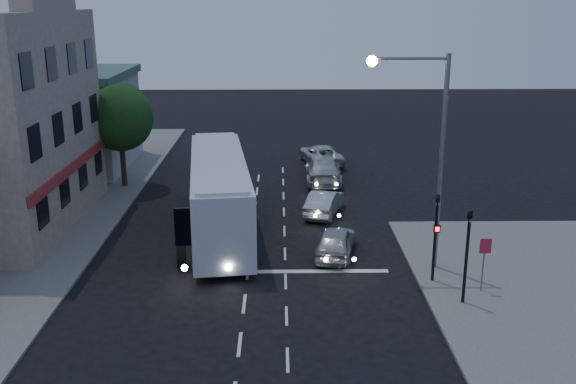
{
  "coord_description": "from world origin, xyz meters",
  "views": [
    {
      "loc": [
        1.36,
        -23.19,
        11.11
      ],
      "look_at": [
        1.78,
        6.48,
        2.2
      ],
      "focal_mm": 40.0,
      "sensor_mm": 36.0,
      "label": 1
    }
  ],
  "objects_px": {
    "regulatory_sign": "(484,256)",
    "streetlight": "(427,138)",
    "street_tree": "(120,115)",
    "traffic_signal_side": "(467,245)",
    "tour_bus": "(219,192)",
    "car_sedan_b": "(323,171)",
    "car_suv": "(336,241)",
    "traffic_signal_main": "(436,227)",
    "car_sedan_c": "(321,155)",
    "car_sedan_a": "(324,203)"
  },
  "relations": [
    {
      "from": "traffic_signal_side",
      "to": "traffic_signal_main",
      "type": "bearing_deg",
      "value": 109.49
    },
    {
      "from": "car_suv",
      "to": "car_sedan_b",
      "type": "bearing_deg",
      "value": -79.03
    },
    {
      "from": "tour_bus",
      "to": "traffic_signal_side",
      "type": "bearing_deg",
      "value": -46.28
    },
    {
      "from": "tour_bus",
      "to": "streetlight",
      "type": "bearing_deg",
      "value": -34.72
    },
    {
      "from": "car_sedan_a",
      "to": "car_sedan_b",
      "type": "xyz_separation_m",
      "value": [
        0.37,
        6.32,
        0.11
      ]
    },
    {
      "from": "car_sedan_c",
      "to": "traffic_signal_main",
      "type": "distance_m",
      "value": 20.25
    },
    {
      "from": "tour_bus",
      "to": "car_sedan_a",
      "type": "relative_size",
      "value": 3.17
    },
    {
      "from": "tour_bus",
      "to": "traffic_signal_main",
      "type": "height_order",
      "value": "traffic_signal_main"
    },
    {
      "from": "regulatory_sign",
      "to": "streetlight",
      "type": "bearing_deg",
      "value": 128.75
    },
    {
      "from": "car_sedan_a",
      "to": "car_sedan_b",
      "type": "height_order",
      "value": "car_sedan_b"
    },
    {
      "from": "car_sedan_b",
      "to": "street_tree",
      "type": "relative_size",
      "value": 0.86
    },
    {
      "from": "traffic_signal_main",
      "to": "street_tree",
      "type": "distance_m",
      "value": 21.38
    },
    {
      "from": "street_tree",
      "to": "traffic_signal_side",
      "type": "bearing_deg",
      "value": -44.5
    },
    {
      "from": "traffic_signal_side",
      "to": "regulatory_sign",
      "type": "height_order",
      "value": "traffic_signal_side"
    },
    {
      "from": "tour_bus",
      "to": "regulatory_sign",
      "type": "height_order",
      "value": "tour_bus"
    },
    {
      "from": "tour_bus",
      "to": "car_sedan_c",
      "type": "distance_m",
      "value": 15.04
    },
    {
      "from": "tour_bus",
      "to": "regulatory_sign",
      "type": "xyz_separation_m",
      "value": [
        10.89,
        -7.14,
        -0.47
      ]
    },
    {
      "from": "traffic_signal_side",
      "to": "streetlight",
      "type": "height_order",
      "value": "streetlight"
    },
    {
      "from": "car_sedan_b",
      "to": "car_sedan_c",
      "type": "relative_size",
      "value": 1.09
    },
    {
      "from": "car_suv",
      "to": "car_sedan_a",
      "type": "xyz_separation_m",
      "value": [
        -0.12,
        5.79,
        -0.01
      ]
    },
    {
      "from": "tour_bus",
      "to": "traffic_signal_side",
      "type": "height_order",
      "value": "traffic_signal_side"
    },
    {
      "from": "car_sedan_a",
      "to": "regulatory_sign",
      "type": "bearing_deg",
      "value": 136.29
    },
    {
      "from": "traffic_signal_side",
      "to": "car_sedan_a",
      "type": "bearing_deg",
      "value": 112.76
    },
    {
      "from": "regulatory_sign",
      "to": "traffic_signal_main",
      "type": "bearing_deg",
      "value": 149.16
    },
    {
      "from": "car_sedan_b",
      "to": "traffic_signal_side",
      "type": "bearing_deg",
      "value": 105.46
    },
    {
      "from": "car_sedan_a",
      "to": "tour_bus",
      "type": "bearing_deg",
      "value": 43.49
    },
    {
      "from": "car_sedan_a",
      "to": "regulatory_sign",
      "type": "distance_m",
      "value": 11.31
    },
    {
      "from": "regulatory_sign",
      "to": "streetlight",
      "type": "xyz_separation_m",
      "value": [
        -1.96,
        2.44,
        4.14
      ]
    },
    {
      "from": "tour_bus",
      "to": "car_suv",
      "type": "xyz_separation_m",
      "value": [
        5.49,
        -3.11,
        -1.4
      ]
    },
    {
      "from": "street_tree",
      "to": "car_suv",
      "type": "bearing_deg",
      "value": -42.84
    },
    {
      "from": "street_tree",
      "to": "traffic_signal_main",
      "type": "bearing_deg",
      "value": -42.03
    },
    {
      "from": "car_sedan_c",
      "to": "traffic_signal_main",
      "type": "relative_size",
      "value": 1.19
    },
    {
      "from": "tour_bus",
      "to": "street_tree",
      "type": "height_order",
      "value": "street_tree"
    },
    {
      "from": "car_sedan_a",
      "to": "car_sedan_c",
      "type": "bearing_deg",
      "value": -75.67
    },
    {
      "from": "car_suv",
      "to": "street_tree",
      "type": "bearing_deg",
      "value": -30.71
    },
    {
      "from": "car_suv",
      "to": "streetlight",
      "type": "xyz_separation_m",
      "value": [
        3.45,
        -1.6,
        5.07
      ]
    },
    {
      "from": "tour_bus",
      "to": "regulatory_sign",
      "type": "relative_size",
      "value": 5.78
    },
    {
      "from": "car_sedan_c",
      "to": "traffic_signal_side",
      "type": "distance_m",
      "value": 22.32
    },
    {
      "from": "regulatory_sign",
      "to": "streetlight",
      "type": "relative_size",
      "value": 0.24
    },
    {
      "from": "traffic_signal_main",
      "to": "street_tree",
      "type": "relative_size",
      "value": 0.66
    },
    {
      "from": "car_sedan_a",
      "to": "streetlight",
      "type": "bearing_deg",
      "value": 132.73
    },
    {
      "from": "street_tree",
      "to": "streetlight",
      "type": "bearing_deg",
      "value": -39.51
    },
    {
      "from": "traffic_signal_main",
      "to": "traffic_signal_side",
      "type": "distance_m",
      "value": 2.1
    },
    {
      "from": "car_sedan_b",
      "to": "car_sedan_c",
      "type": "height_order",
      "value": "car_sedan_b"
    },
    {
      "from": "car_sedan_b",
      "to": "traffic_signal_side",
      "type": "height_order",
      "value": "traffic_signal_side"
    },
    {
      "from": "traffic_signal_main",
      "to": "street_tree",
      "type": "bearing_deg",
      "value": 137.97
    },
    {
      "from": "regulatory_sign",
      "to": "streetlight",
      "type": "distance_m",
      "value": 5.18
    },
    {
      "from": "car_suv",
      "to": "traffic_signal_side",
      "type": "relative_size",
      "value": 0.96
    },
    {
      "from": "car_sedan_c",
      "to": "street_tree",
      "type": "height_order",
      "value": "street_tree"
    },
    {
      "from": "street_tree",
      "to": "car_sedan_a",
      "type": "bearing_deg",
      "value": -24.4
    }
  ]
}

